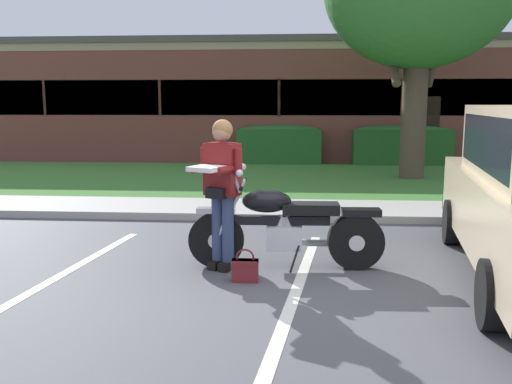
{
  "coord_description": "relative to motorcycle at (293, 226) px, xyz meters",
  "views": [
    {
      "loc": [
        0.01,
        -5.16,
        1.87
      ],
      "look_at": [
        -0.46,
        1.12,
        0.85
      ],
      "focal_mm": 38.15,
      "sensor_mm": 36.0,
      "label": 1
    }
  ],
  "objects": [
    {
      "name": "stall_stripe_0",
      "position": [
        -2.58,
        -0.72,
        -0.49
      ],
      "size": [
        0.65,
        4.38,
        0.01
      ],
      "primitive_type": "cube",
      "rotation": [
        0.0,
        0.0,
        -0.12
      ],
      "color": "silver",
      "rests_on": "ground"
    },
    {
      "name": "concrete_walk",
      "position": [
        0.02,
        3.39,
        -0.45
      ],
      "size": [
        60.0,
        1.5,
        0.08
      ],
      "primitive_type": "cube",
      "color": "#ADA89E",
      "rests_on": "ground"
    },
    {
      "name": "curb_strip",
      "position": [
        0.02,
        2.54,
        -0.43
      ],
      "size": [
        60.0,
        0.2,
        0.12
      ],
      "primitive_type": "cube",
      "color": "#ADA89E",
      "rests_on": "ground"
    },
    {
      "name": "ground_plane",
      "position": [
        0.02,
        -0.92,
        -0.49
      ],
      "size": [
        140.0,
        140.0,
        0.0
      ],
      "primitive_type": "plane",
      "color": "#4C4C51"
    },
    {
      "name": "handbag",
      "position": [
        -0.5,
        -0.54,
        -0.34
      ],
      "size": [
        0.28,
        0.13,
        0.36
      ],
      "color": "maroon",
      "rests_on": "ground"
    },
    {
      "name": "hedge_left",
      "position": [
        -0.51,
        10.76,
        0.16
      ],
      "size": [
        2.58,
        0.9,
        1.24
      ],
      "color": "#235623",
      "rests_on": "ground"
    },
    {
      "name": "motorcycle",
      "position": [
        0.0,
        0.0,
        0.0
      ],
      "size": [
        2.24,
        0.82,
        1.26
      ],
      "color": "black",
      "rests_on": "ground"
    },
    {
      "name": "brick_building",
      "position": [
        -0.53,
        16.74,
        1.5
      ],
      "size": [
        22.33,
        11.62,
        3.97
      ],
      "color": "brown",
      "rests_on": "ground"
    },
    {
      "name": "grass_lawn",
      "position": [
        0.02,
        7.35,
        -0.46
      ],
      "size": [
        60.0,
        6.4,
        0.06
      ],
      "primitive_type": "cube",
      "color": "#3D752D",
      "rests_on": "ground"
    },
    {
      "name": "rider_person",
      "position": [
        -0.8,
        -0.12,
        0.52
      ],
      "size": [
        0.58,
        0.67,
        1.7
      ],
      "color": "black",
      "rests_on": "ground"
    },
    {
      "name": "hedge_center_left",
      "position": [
        3.22,
        10.76,
        0.16
      ],
      "size": [
        2.95,
        0.9,
        1.24
      ],
      "color": "#235623",
      "rests_on": "ground"
    },
    {
      "name": "stall_stripe_1",
      "position": [
        0.06,
        -0.72,
        -0.49
      ],
      "size": [
        0.65,
        4.38,
        0.01
      ],
      "primitive_type": "cube",
      "rotation": [
        0.0,
        0.0,
        -0.12
      ],
      "color": "silver",
      "rests_on": "ground"
    }
  ]
}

